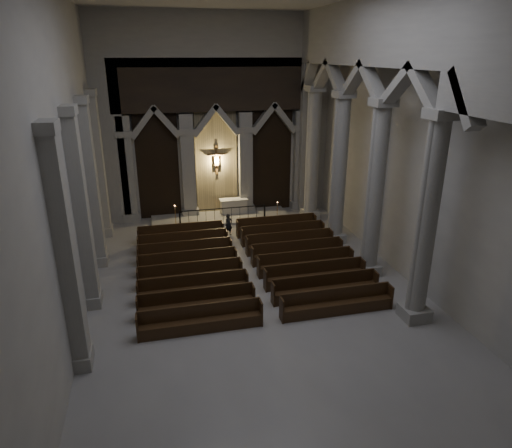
{
  "coord_description": "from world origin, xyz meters",
  "views": [
    {
      "loc": [
        -4.07,
        -16.08,
        9.73
      ],
      "look_at": [
        0.46,
        3.0,
        2.38
      ],
      "focal_mm": 32.0,
      "sensor_mm": 36.0,
      "label": 1
    }
  ],
  "objects_px": {
    "candle_stand_right": "(277,216)",
    "worshipper": "(229,225)",
    "altar_rail": "(223,213)",
    "pews": "(247,265)",
    "altar": "(234,206)",
    "candle_stand_left": "(176,221)"
  },
  "relations": [
    {
      "from": "altar_rail",
      "to": "pews",
      "type": "distance_m",
      "value": 6.73
    },
    {
      "from": "candle_stand_right",
      "to": "pews",
      "type": "relative_size",
      "value": 0.12
    },
    {
      "from": "candle_stand_right",
      "to": "pews",
      "type": "height_order",
      "value": "candle_stand_right"
    },
    {
      "from": "altar",
      "to": "worshipper",
      "type": "height_order",
      "value": "worshipper"
    },
    {
      "from": "candle_stand_right",
      "to": "pews",
      "type": "distance_m",
      "value": 7.28
    },
    {
      "from": "altar_rail",
      "to": "pews",
      "type": "relative_size",
      "value": 0.53
    },
    {
      "from": "altar",
      "to": "candle_stand_left",
      "type": "height_order",
      "value": "candle_stand_left"
    },
    {
      "from": "altar_rail",
      "to": "worshipper",
      "type": "height_order",
      "value": "worshipper"
    },
    {
      "from": "altar",
      "to": "worshipper",
      "type": "relative_size",
      "value": 1.4
    },
    {
      "from": "candle_stand_left",
      "to": "pews",
      "type": "height_order",
      "value": "candle_stand_left"
    },
    {
      "from": "altar_rail",
      "to": "worshipper",
      "type": "xyz_separation_m",
      "value": [
        -0.0,
        -1.93,
        -0.05
      ]
    },
    {
      "from": "candle_stand_left",
      "to": "worshipper",
      "type": "distance_m",
      "value": 3.52
    },
    {
      "from": "candle_stand_right",
      "to": "pews",
      "type": "bearing_deg",
      "value": -117.25
    },
    {
      "from": "pews",
      "to": "worshipper",
      "type": "distance_m",
      "value": 4.8
    },
    {
      "from": "candle_stand_right",
      "to": "worshipper",
      "type": "height_order",
      "value": "worshipper"
    },
    {
      "from": "altar_rail",
      "to": "pews",
      "type": "height_order",
      "value": "altar_rail"
    },
    {
      "from": "pews",
      "to": "candle_stand_right",
      "type": "bearing_deg",
      "value": 62.75
    },
    {
      "from": "altar",
      "to": "candle_stand_left",
      "type": "relative_size",
      "value": 1.31
    },
    {
      "from": "altar_rail",
      "to": "candle_stand_right",
      "type": "height_order",
      "value": "candle_stand_right"
    },
    {
      "from": "candle_stand_left",
      "to": "candle_stand_right",
      "type": "relative_size",
      "value": 1.1
    },
    {
      "from": "altar_rail",
      "to": "pews",
      "type": "bearing_deg",
      "value": -90.0
    },
    {
      "from": "altar",
      "to": "candle_stand_right",
      "type": "xyz_separation_m",
      "value": [
        2.41,
        -1.73,
        -0.27
      ]
    }
  ]
}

